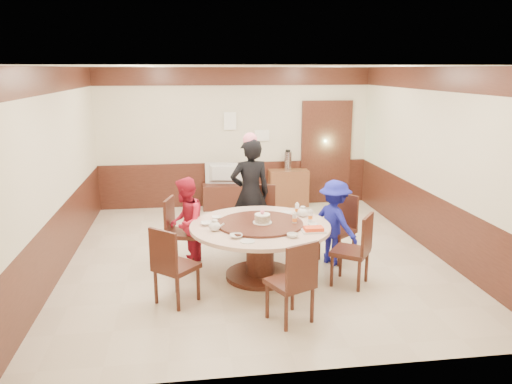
{
  "coord_description": "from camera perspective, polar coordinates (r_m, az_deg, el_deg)",
  "views": [
    {
      "loc": [
        -0.97,
        -7.05,
        2.77
      ],
      "look_at": [
        -0.04,
        -0.38,
        1.1
      ],
      "focal_mm": 35.0,
      "sensor_mm": 36.0,
      "label": 1
    }
  ],
  "objects": [
    {
      "name": "saucer_near",
      "position": [
        6.01,
        -0.99,
        -5.66
      ],
      "size": [
        0.18,
        0.18,
        0.01
      ],
      "primitive_type": "cylinder",
      "color": "white",
      "rests_on": "banquet_table"
    },
    {
      "name": "bowl_1",
      "position": [
        6.18,
        4.2,
        -4.98
      ],
      "size": [
        0.14,
        0.14,
        0.04
      ],
      "primitive_type": "imported",
      "color": "white",
      "rests_on": "banquet_table"
    },
    {
      "name": "bowl_3",
      "position": [
        6.62,
        6.53,
        -3.76
      ],
      "size": [
        0.13,
        0.13,
        0.04
      ],
      "primitive_type": "imported",
      "color": "white",
      "rests_on": "banquet_table"
    },
    {
      "name": "bowl_4",
      "position": [
        6.67,
        -5.66,
        -3.61
      ],
      "size": [
        0.16,
        0.16,
        0.04
      ],
      "primitive_type": "imported",
      "color": "white",
      "rests_on": "banquet_table"
    },
    {
      "name": "notice_left",
      "position": [
        10.1,
        -2.98,
        8.1
      ],
      "size": [
        0.25,
        0.0,
        0.35
      ],
      "primitive_type": "cube",
      "color": "white",
      "rests_on": "room"
    },
    {
      "name": "thermos",
      "position": [
        10.2,
        3.65,
        3.56
      ],
      "size": [
        0.15,
        0.15,
        0.38
      ],
      "primitive_type": "cylinder",
      "color": "silver",
      "rests_on": "side_cabinet"
    },
    {
      "name": "notice_right",
      "position": [
        10.21,
        0.7,
        6.49
      ],
      "size": [
        0.3,
        0.0,
        0.22
      ],
      "primitive_type": "cube",
      "color": "white",
      "rests_on": "room"
    },
    {
      "name": "bottle_0",
      "position": [
        6.64,
        4.43,
        -3.1
      ],
      "size": [
        0.06,
        0.06,
        0.16
      ],
      "primitive_type": "cylinder",
      "color": "white",
      "rests_on": "banquet_table"
    },
    {
      "name": "side_cabinet",
      "position": [
        10.32,
        3.7,
        0.48
      ],
      "size": [
        0.8,
        0.4,
        0.75
      ],
      "primitive_type": "cube",
      "color": "brown",
      "rests_on": "ground"
    },
    {
      "name": "tv_stand",
      "position": [
        10.14,
        -3.71,
        -0.49
      ],
      "size": [
        0.85,
        0.45,
        0.5
      ],
      "primitive_type": "cube",
      "color": "#3E1C13",
      "rests_on": "ground"
    },
    {
      "name": "shrimp_platter",
      "position": [
        6.41,
        6.6,
        -4.29
      ],
      "size": [
        0.3,
        0.2,
        0.06
      ],
      "color": "white",
      "rests_on": "banquet_table"
    },
    {
      "name": "bowl_2",
      "position": [
        6.15,
        -2.28,
        -5.06
      ],
      "size": [
        0.16,
        0.16,
        0.04
      ],
      "primitive_type": "imported",
      "color": "white",
      "rests_on": "banquet_table"
    },
    {
      "name": "bottle_1",
      "position": [
        6.78,
        6.24,
        -2.79
      ],
      "size": [
        0.06,
        0.06,
        0.16
      ],
      "primitive_type": "cylinder",
      "color": "white",
      "rests_on": "banquet_table"
    },
    {
      "name": "person_red",
      "position": [
        7.12,
        -8.03,
        -3.53
      ],
      "size": [
        0.6,
        0.71,
        1.3
      ],
      "primitive_type": "imported",
      "rotation": [
        0.0,
        0.0,
        4.53
      ],
      "color": "#B81830",
      "rests_on": "ground"
    },
    {
      "name": "chair_2",
      "position": [
        7.37,
        -8.36,
        -5.78
      ],
      "size": [
        0.55,
        0.54,
        0.97
      ],
      "rotation": [
        0.0,
        0.0,
        4.44
      ],
      "color": "#3E1C13",
      "rests_on": "ground"
    },
    {
      "name": "bottle_2",
      "position": [
        7.1,
        4.71,
        -1.98
      ],
      "size": [
        0.06,
        0.06,
        0.16
      ],
      "primitive_type": "cylinder",
      "color": "white",
      "rests_on": "banquet_table"
    },
    {
      "name": "room",
      "position": [
        7.33,
        -0.05,
        0.58
      ],
      "size": [
        6.0,
        6.04,
        2.84
      ],
      "color": "beige",
      "rests_on": "ground"
    },
    {
      "name": "teapot_left",
      "position": [
        6.41,
        -4.75,
        -3.93
      ],
      "size": [
        0.17,
        0.15,
        0.13
      ],
      "primitive_type": "ellipsoid",
      "color": "white",
      "rests_on": "banquet_table"
    },
    {
      "name": "chair_1",
      "position": [
        7.96,
        0.67,
        -4.13
      ],
      "size": [
        0.51,
        0.52,
        0.97
      ],
      "rotation": [
        0.0,
        0.0,
        2.95
      ],
      "color": "#3E1C13",
      "rests_on": "ground"
    },
    {
      "name": "teapot_right",
      "position": [
        7.03,
        5.37,
        -2.33
      ],
      "size": [
        0.17,
        0.15,
        0.13
      ],
      "primitive_type": "ellipsoid",
      "color": "white",
      "rests_on": "banquet_table"
    },
    {
      "name": "person_blue",
      "position": [
        7.26,
        8.98,
        -3.47
      ],
      "size": [
        0.79,
        0.92,
        1.24
      ],
      "primitive_type": "imported",
      "rotation": [
        0.0,
        0.0,
        2.08
      ],
      "color": "#181C9A",
      "rests_on": "ground"
    },
    {
      "name": "birthday_cake",
      "position": [
        6.62,
        0.74,
        -3.03
      ],
      "size": [
        0.26,
        0.26,
        0.18
      ],
      "color": "white",
      "rests_on": "banquet_table"
    },
    {
      "name": "person_standing",
      "position": [
        7.78,
        -0.66,
        -0.22
      ],
      "size": [
        0.68,
        0.5,
        1.74
      ],
      "primitive_type": "imported",
      "rotation": [
        0.0,
        0.0,
        3.28
      ],
      "color": "black",
      "rests_on": "ground"
    },
    {
      "name": "bowl_0",
      "position": [
        6.93,
        -4.53,
        -2.93
      ],
      "size": [
        0.14,
        0.14,
        0.03
      ],
      "primitive_type": "imported",
      "color": "white",
      "rests_on": "banquet_table"
    },
    {
      "name": "chair_0",
      "position": [
        7.52,
        9.28,
        -5.41
      ],
      "size": [
        0.62,
        0.62,
        0.97
      ],
      "rotation": [
        0.0,
        0.0,
        2.23
      ],
      "color": "#3E1C13",
      "rests_on": "ground"
    },
    {
      "name": "saucer_far",
      "position": [
        7.2,
        3.44,
        -2.35
      ],
      "size": [
        0.18,
        0.18,
        0.01
      ],
      "primitive_type": "cylinder",
      "color": "white",
      "rests_on": "banquet_table"
    },
    {
      "name": "chair_4",
      "position": [
        5.7,
        4.01,
        -11.76
      ],
      "size": [
        0.59,
        0.59,
        0.97
      ],
      "rotation": [
        0.0,
        0.0,
        6.73
      ],
      "color": "#3E1C13",
      "rests_on": "ground"
    },
    {
      "name": "banquet_table",
      "position": [
        6.72,
        0.47,
        -5.51
      ],
      "size": [
        1.87,
        1.87,
        0.78
      ],
      "color": "#3E1C13",
      "rests_on": "ground"
    },
    {
      "name": "chair_3",
      "position": [
        6.18,
        -9.18,
        -9.76
      ],
      "size": [
        0.62,
        0.62,
        0.97
      ],
      "rotation": [
        0.0,
        0.0,
        5.55
      ],
      "color": "#3E1C13",
      "rests_on": "ground"
    },
    {
      "name": "television",
      "position": [
        10.04,
        -3.75,
        2.09
      ],
      "size": [
        0.76,
        0.23,
        0.43
      ],
      "primitive_type": "imported",
      "rotation": [
        0.0,
        0.0,
        2.96
      ],
      "color": "gray",
      "rests_on": "tv_stand"
    },
    {
      "name": "chair_5",
      "position": [
        6.71,
        10.85,
        -7.91
      ],
      "size": [
        0.62,
        0.61,
        0.97
      ],
      "rotation": [
        0.0,
        0.0,
        7.24
      ],
      "color": "#3E1C13",
      "rests_on": "ground"
    }
  ]
}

